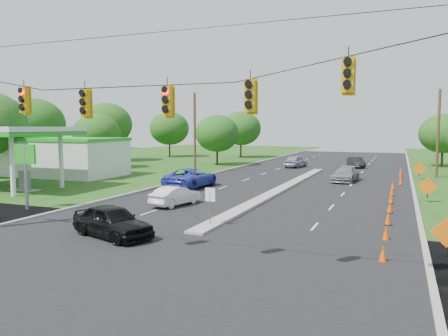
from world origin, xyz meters
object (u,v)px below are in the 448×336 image
at_px(gas_station, 54,153).
at_px(blue_pickup, 191,178).
at_px(black_sedan, 112,221).
at_px(white_sedan, 176,196).

height_order(gas_station, blue_pickup, gas_station).
xyz_separation_m(gas_station, black_sedan, (20.27, -17.95, -1.80)).
xyz_separation_m(gas_station, white_sedan, (18.95, -9.30, -1.93)).
bearing_deg(blue_pickup, white_sedan, 111.08).
relative_size(black_sedan, blue_pickup, 0.76).
xyz_separation_m(black_sedan, blue_pickup, (-4.23, 16.81, 0.06)).
bearing_deg(white_sedan, gas_station, -14.89).
bearing_deg(gas_station, black_sedan, -41.52).
relative_size(gas_station, black_sedan, 4.33).
relative_size(white_sedan, blue_pickup, 0.65).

